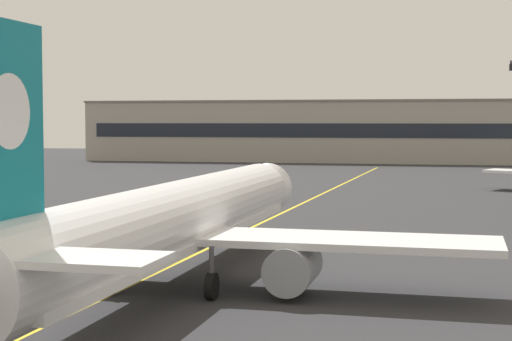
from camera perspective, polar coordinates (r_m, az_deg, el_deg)
The scene contains 4 objects.
taxiway_centreline at distance 59.94m, azimuth -1.59°, elevation -4.61°, with size 0.30×180.00×0.01m, color yellow.
airliner_foreground at distance 41.10m, azimuth -5.83°, elevation -3.64°, with size 32.12×41.47×11.65m.
safety_cone_by_nose_gear at distance 56.33m, azimuth -0.94°, elevation -4.87°, with size 0.44×0.44×0.55m.
terminal_building at distance 165.64m, azimuth 9.62°, elevation 2.72°, with size 127.85×12.40×12.53m.
Camera 1 is at (14.57, -27.52, 8.49)m, focal length 57.29 mm.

